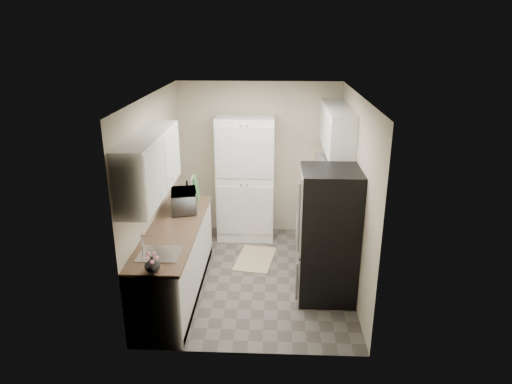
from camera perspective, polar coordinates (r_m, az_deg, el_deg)
ground at (r=6.49m, az=-0.23°, el=-10.48°), size 3.20×3.20×0.00m
room_shell at (r=5.83m, az=-0.43°, el=3.40°), size 2.64×3.24×2.52m
pantry_cabinet at (r=7.29m, az=-1.31°, el=1.66°), size 0.90×0.55×2.00m
base_cabinet_left at (r=6.02m, az=-10.00°, el=-8.57°), size 0.60×2.30×0.88m
countertop_left at (r=5.82m, az=-10.26°, el=-4.58°), size 0.63×2.33×0.04m
base_cabinet_right at (r=7.38m, az=7.92°, el=-2.92°), size 0.60×0.80×0.88m
countertop_right at (r=7.22m, az=8.09°, el=0.44°), size 0.63×0.83×0.04m
electric_range at (r=6.64m, az=8.40°, el=-5.29°), size 0.71×0.78×1.13m
refrigerator at (r=5.76m, az=8.98°, el=-5.33°), size 0.70×0.72×1.70m
microwave at (r=6.28m, az=-8.99°, el=-1.10°), size 0.43×0.56×0.27m
wine_bottle at (r=6.49m, az=-8.58°, el=-0.17°), size 0.08×0.08×0.32m
flower_vase at (r=4.83m, az=-12.85°, el=-8.80°), size 0.21×0.21×0.17m
cutting_board at (r=6.69m, az=-7.46°, el=0.61°), size 0.05×0.27×0.34m
toaster_oven at (r=7.31m, az=8.64°, el=1.84°), size 0.46×0.51×0.24m
fruit_basket at (r=7.27m, az=8.50°, el=3.15°), size 0.31×0.31×0.10m
kitchen_mat at (r=6.92m, az=-0.11°, el=-8.33°), size 0.64×0.90×0.01m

